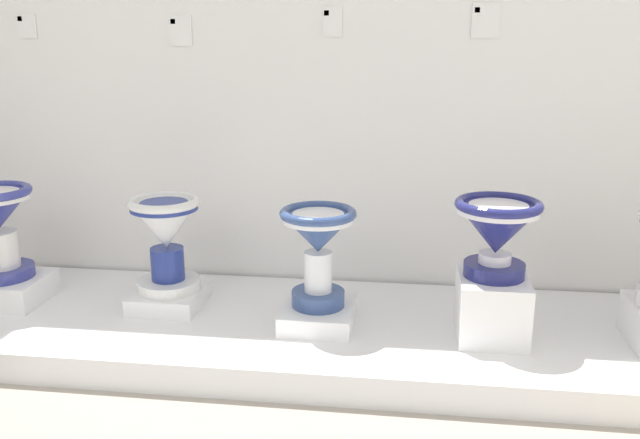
% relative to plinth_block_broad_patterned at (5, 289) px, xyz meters
% --- Properties ---
extents(wall_back, '(4.44, 0.06, 2.93)m').
position_rel_plinth_block_broad_patterned_xyz_m(wall_back, '(1.51, 0.54, 1.27)').
color(wall_back, white).
rests_on(wall_back, ground_plane).
extents(display_platform, '(3.70, 1.02, 0.13)m').
position_rel_plinth_block_broad_patterned_xyz_m(display_platform, '(1.51, -0.02, -0.13)').
color(display_platform, white).
rests_on(display_platform, ground_plane).
extents(plinth_block_broad_patterned, '(0.38, 0.33, 0.12)m').
position_rel_plinth_block_broad_patterned_xyz_m(plinth_block_broad_patterned, '(0.00, 0.00, 0.00)').
color(plinth_block_broad_patterned, white).
rests_on(plinth_block_broad_patterned, display_platform).
extents(plinth_block_leftmost, '(0.31, 0.35, 0.08)m').
position_rel_plinth_block_broad_patterned_xyz_m(plinth_block_leftmost, '(0.80, 0.06, -0.02)').
color(plinth_block_leftmost, white).
rests_on(plinth_block_leftmost, display_platform).
extents(antique_toilet_leftmost, '(0.33, 0.33, 0.44)m').
position_rel_plinth_block_broad_patterned_xyz_m(antique_toilet_leftmost, '(0.80, 0.06, 0.30)').
color(antique_toilet_leftmost, white).
rests_on(antique_toilet_leftmost, plinth_block_leftmost).
extents(plinth_block_tall_cobalt, '(0.31, 0.37, 0.09)m').
position_rel_plinth_block_broad_patterned_xyz_m(plinth_block_tall_cobalt, '(1.52, -0.06, -0.02)').
color(plinth_block_tall_cobalt, white).
rests_on(plinth_block_tall_cobalt, display_platform).
extents(antique_toilet_tall_cobalt, '(0.33, 0.33, 0.44)m').
position_rel_plinth_block_broad_patterned_xyz_m(antique_toilet_tall_cobalt, '(1.52, -0.06, 0.33)').
color(antique_toilet_tall_cobalt, '#344B81').
rests_on(antique_toilet_tall_cobalt, plinth_block_tall_cobalt).
extents(plinth_block_central_ornate, '(0.28, 0.36, 0.27)m').
position_rel_plinth_block_broad_patterned_xyz_m(plinth_block_central_ornate, '(2.27, -0.08, 0.07)').
color(plinth_block_central_ornate, white).
rests_on(plinth_block_central_ornate, display_platform).
extents(antique_toilet_central_ornate, '(0.35, 0.35, 0.33)m').
position_rel_plinth_block_broad_patterned_xyz_m(antique_toilet_central_ornate, '(2.27, -0.08, 0.41)').
color(antique_toilet_central_ornate, navy).
rests_on(antique_toilet_central_ornate, plinth_block_central_ornate).
extents(info_placard_first, '(0.10, 0.01, 0.12)m').
position_rel_plinth_block_broad_patterned_xyz_m(info_placard_first, '(-0.03, 0.50, 1.22)').
color(info_placard_first, white).
extents(info_placard_second, '(0.11, 0.01, 0.15)m').
position_rel_plinth_block_broad_patterned_xyz_m(info_placard_second, '(0.77, 0.50, 1.20)').
color(info_placard_second, white).
extents(info_placard_third, '(0.09, 0.01, 0.14)m').
position_rel_plinth_block_broad_patterned_xyz_m(info_placard_third, '(1.52, 0.50, 1.24)').
color(info_placard_third, white).
extents(info_placard_fourth, '(0.13, 0.01, 0.16)m').
position_rel_plinth_block_broad_patterned_xyz_m(info_placard_fourth, '(2.23, 0.50, 1.24)').
color(info_placard_fourth, white).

